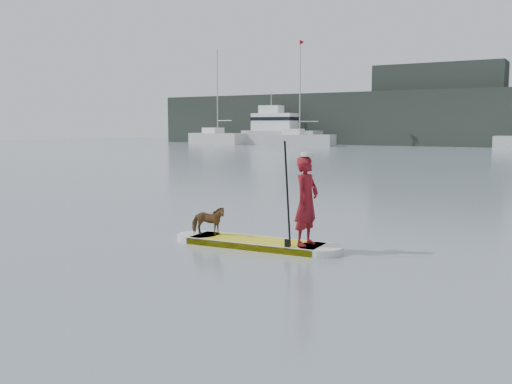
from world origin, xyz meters
The scene contains 10 objects.
ground centered at (0.00, 0.00, 0.00)m, with size 140.00×140.00×0.00m, color slate.
paddleboard centered at (-0.49, -2.85, 0.06)m, with size 3.30×0.95×0.12m.
paddler centered at (0.49, -2.79, 0.90)m, with size 0.57×0.37×1.55m, color maroon.
white_cap centered at (0.49, -2.79, 1.71)m, with size 0.22×0.22×0.07m, color silver.
dog centered at (-1.50, -2.91, 0.40)m, with size 0.30×0.65×0.55m, color #51301B.
paddle centered at (0.30, -3.13, 0.80)m, with size 0.10×0.30×2.00m.
sailboat_a centered at (-33.74, 45.31, 0.78)m, with size 7.97×3.72×11.12m.
sailboat_b centered at (-22.48, 44.46, 0.78)m, with size 7.76×2.88×11.30m.
motor_yacht_b centered at (-26.39, 47.09, 1.68)m, with size 9.14×3.36×5.98m.
shore_building_west centered at (-10.00, 54.00, 4.50)m, with size 14.00×4.00×9.00m, color black.
Camera 1 is at (4.64, -11.70, 2.19)m, focal length 40.00 mm.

